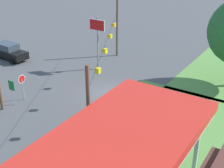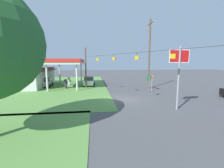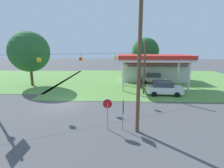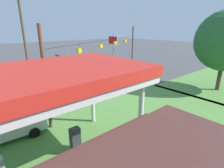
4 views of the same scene
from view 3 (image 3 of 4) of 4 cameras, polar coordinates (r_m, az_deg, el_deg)
The scene contains 15 objects.
ground_plane at distance 20.51m, azimuth -15.52°, elevation -6.50°, with size 160.00×160.00×0.00m, color #4C4C4F.
grass_verge_station_corner at distance 35.14m, azimuth 14.26°, elevation 1.21°, with size 36.00×28.00×0.04m, color #5B8E42.
grass_verge_opposite_corner at distance 41.52m, azimuth -29.96°, elevation 1.58°, with size 24.00×24.00×0.04m, color #5B8E42.
gas_station_canopy at distance 27.64m, azimuth 13.43°, elevation 8.18°, with size 10.77×6.02×5.18m.
gas_station_store at distance 34.73m, azimuth 13.46°, elevation 4.17°, with size 11.84×6.13×3.64m.
fuel_pump_near at distance 27.86m, azimuth 9.27°, elevation 0.26°, with size 0.71×0.56×1.62m.
fuel_pump_far at distance 28.55m, azimuth 16.74°, elevation 0.19°, with size 0.71×0.56×1.62m.
car_at_pumps_front at distance 24.32m, azimuth 16.56°, elevation -1.29°, with size 4.76×2.29×1.91m.
car_at_pumps_rear at distance 32.23m, azimuth 12.80°, elevation 2.00°, with size 4.53×2.38×1.83m.
stop_sign_roadside at distance 13.49m, azimuth -1.49°, elevation -7.63°, with size 0.80×0.08×2.50m.
route_sign at distance 13.51m, azimuth 3.69°, elevation -8.08°, with size 0.10×0.70×2.40m.
utility_pole_main at distance 12.49m, azimuth 9.25°, elevation 13.05°, with size 2.20×0.44×11.92m.
signal_span_gantry at distance 19.64m, azimuth -16.17°, elevation 4.53°, with size 19.40×10.24×7.20m.
tree_behind_station at distance 39.73m, azimuth 10.86°, elevation 10.46°, with size 5.89×5.89×8.41m.
tree_west_verge at distance 31.82m, azimuth -25.37°, elevation 9.48°, with size 6.53×6.53×8.87m.
Camera 3 is at (6.28, -18.47, 6.33)m, focal length 28.00 mm.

